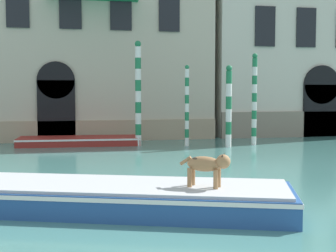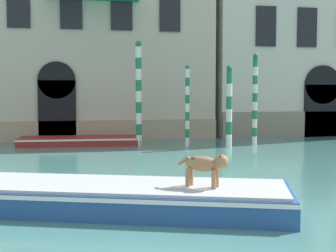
{
  "view_description": "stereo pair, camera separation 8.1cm",
  "coord_description": "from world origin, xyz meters",
  "px_view_note": "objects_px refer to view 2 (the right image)",
  "views": [
    {
      "loc": [
        -0.25,
        -3.22,
        2.42
      ],
      "look_at": [
        3.12,
        13.03,
        1.2
      ],
      "focal_mm": 50.0,
      "sensor_mm": 36.0,
      "label": 1
    },
    {
      "loc": [
        -0.17,
        -3.23,
        2.42
      ],
      "look_at": [
        3.12,
        13.03,
        1.2
      ],
      "focal_mm": 50.0,
      "sensor_mm": 36.0,
      "label": 2
    }
  ],
  "objects_px": {
    "boat_moored_near_palazzo": "(80,141)",
    "mooring_pole_0": "(139,93)",
    "mooring_pole_2": "(187,105)",
    "mooring_pole_3": "(229,106)",
    "boat_foreground": "(111,196)",
    "dog_on_deck": "(206,165)",
    "mooring_pole_1": "(255,99)"
  },
  "relations": [
    {
      "from": "dog_on_deck",
      "to": "mooring_pole_1",
      "type": "bearing_deg",
      "value": 96.54
    },
    {
      "from": "mooring_pole_0",
      "to": "mooring_pole_1",
      "type": "xyz_separation_m",
      "value": [
        5.21,
        -0.69,
        -0.26
      ]
    },
    {
      "from": "mooring_pole_0",
      "to": "mooring_pole_2",
      "type": "relative_size",
      "value": 1.3
    },
    {
      "from": "dog_on_deck",
      "to": "mooring_pole_3",
      "type": "bearing_deg",
      "value": 101.64
    },
    {
      "from": "mooring_pole_1",
      "to": "mooring_pole_2",
      "type": "bearing_deg",
      "value": 177.16
    },
    {
      "from": "boat_foreground",
      "to": "mooring_pole_0",
      "type": "bearing_deg",
      "value": 98.71
    },
    {
      "from": "mooring_pole_3",
      "to": "mooring_pole_0",
      "type": "bearing_deg",
      "value": 162.2
    },
    {
      "from": "dog_on_deck",
      "to": "boat_foreground",
      "type": "bearing_deg",
      "value": -170.59
    },
    {
      "from": "boat_foreground",
      "to": "mooring_pole_3",
      "type": "relative_size",
      "value": 2.11
    },
    {
      "from": "dog_on_deck",
      "to": "boat_moored_near_palazzo",
      "type": "distance_m",
      "value": 13.09
    },
    {
      "from": "boat_foreground",
      "to": "dog_on_deck",
      "type": "distance_m",
      "value": 2.06
    },
    {
      "from": "mooring_pole_1",
      "to": "boat_moored_near_palazzo",
      "type": "bearing_deg",
      "value": 168.51
    },
    {
      "from": "mooring_pole_0",
      "to": "mooring_pole_1",
      "type": "height_order",
      "value": "mooring_pole_0"
    },
    {
      "from": "boat_moored_near_palazzo",
      "to": "mooring_pole_3",
      "type": "height_order",
      "value": "mooring_pole_3"
    },
    {
      "from": "boat_moored_near_palazzo",
      "to": "dog_on_deck",
      "type": "bearing_deg",
      "value": -77.18
    },
    {
      "from": "mooring_pole_0",
      "to": "dog_on_deck",
      "type": "bearing_deg",
      "value": -91.61
    },
    {
      "from": "mooring_pole_2",
      "to": "mooring_pole_3",
      "type": "xyz_separation_m",
      "value": [
        1.7,
        -0.69,
        -0.01
      ]
    },
    {
      "from": "boat_foreground",
      "to": "mooring_pole_0",
      "type": "height_order",
      "value": "mooring_pole_0"
    },
    {
      "from": "boat_moored_near_palazzo",
      "to": "mooring_pole_2",
      "type": "bearing_deg",
      "value": -14.07
    },
    {
      "from": "mooring_pole_0",
      "to": "mooring_pole_3",
      "type": "bearing_deg",
      "value": -17.8
    },
    {
      "from": "mooring_pole_2",
      "to": "mooring_pole_0",
      "type": "bearing_deg",
      "value": 165.82
    },
    {
      "from": "boat_foreground",
      "to": "mooring_pole_1",
      "type": "xyz_separation_m",
      "value": [
        7.32,
        10.51,
        1.8
      ]
    },
    {
      "from": "dog_on_deck",
      "to": "mooring_pole_1",
      "type": "relative_size",
      "value": 0.22
    },
    {
      "from": "boat_moored_near_palazzo",
      "to": "mooring_pole_1",
      "type": "xyz_separation_m",
      "value": [
        7.8,
        -1.58,
        1.9
      ]
    },
    {
      "from": "mooring_pole_3",
      "to": "boat_foreground",
      "type": "bearing_deg",
      "value": -120.69
    },
    {
      "from": "mooring_pole_1",
      "to": "mooring_pole_0",
      "type": "bearing_deg",
      "value": 172.5
    },
    {
      "from": "dog_on_deck",
      "to": "mooring_pole_1",
      "type": "height_order",
      "value": "mooring_pole_1"
    },
    {
      "from": "mooring_pole_0",
      "to": "boat_moored_near_palazzo",
      "type": "bearing_deg",
      "value": 160.85
    },
    {
      "from": "boat_moored_near_palazzo",
      "to": "mooring_pole_0",
      "type": "xyz_separation_m",
      "value": [
        2.59,
        -0.9,
        2.16
      ]
    },
    {
      "from": "mooring_pole_0",
      "to": "mooring_pole_2",
      "type": "bearing_deg",
      "value": -14.18
    },
    {
      "from": "boat_foreground",
      "to": "mooring_pole_2",
      "type": "xyz_separation_m",
      "value": [
        4.22,
        10.67,
        1.52
      ]
    },
    {
      "from": "mooring_pole_1",
      "to": "mooring_pole_3",
      "type": "bearing_deg",
      "value": -159.07
    }
  ]
}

